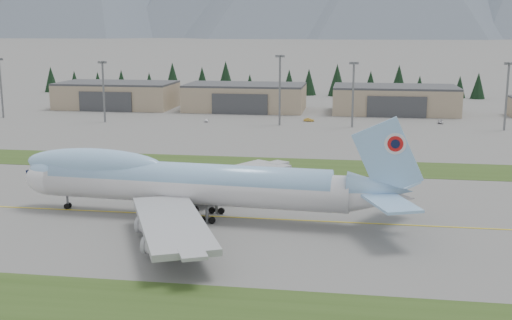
% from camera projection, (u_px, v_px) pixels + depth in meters
% --- Properties ---
extents(ground, '(7000.00, 7000.00, 0.00)m').
position_uv_depth(ground, '(187.00, 215.00, 116.03)').
color(ground, '#626260').
rests_on(ground, ground).
extents(grass_strip_near, '(400.00, 14.00, 0.08)m').
position_uv_depth(grass_strip_near, '(108.00, 302.00, 79.26)').
color(grass_strip_near, '#314A1A').
rests_on(grass_strip_near, ground).
extents(grass_strip_far, '(400.00, 18.00, 0.08)m').
position_uv_depth(grass_strip_far, '(234.00, 164.00, 159.58)').
color(grass_strip_far, '#314A1A').
rests_on(grass_strip_far, ground).
extents(taxiway_line_main, '(400.00, 0.40, 0.02)m').
position_uv_depth(taxiway_line_main, '(187.00, 215.00, 116.03)').
color(taxiway_line_main, yellow).
rests_on(taxiway_line_main, ground).
extents(boeing_747_freighter, '(73.17, 63.10, 19.29)m').
position_uv_depth(boeing_747_freighter, '(189.00, 182.00, 113.79)').
color(boeing_747_freighter, silver).
rests_on(boeing_747_freighter, ground).
extents(hangar_left, '(48.00, 26.60, 10.80)m').
position_uv_depth(hangar_left, '(117.00, 95.00, 270.48)').
color(hangar_left, tan).
rests_on(hangar_left, ground).
extents(hangar_center, '(48.00, 26.60, 10.80)m').
position_uv_depth(hangar_center, '(245.00, 97.00, 262.23)').
color(hangar_center, tan).
rests_on(hangar_center, ground).
extents(hangar_right, '(48.00, 26.60, 10.80)m').
position_uv_depth(hangar_right, '(395.00, 100.00, 253.24)').
color(hangar_right, tan).
rests_on(hangar_right, ground).
extents(floodlight_masts, '(204.98, 8.53, 24.15)m').
position_uv_depth(floodlight_masts, '(296.00, 80.00, 218.27)').
color(floodlight_masts, slate).
rests_on(floodlight_masts, ground).
extents(service_vehicle_a, '(2.21, 3.41, 1.08)m').
position_uv_depth(service_vehicle_a, '(206.00, 122.00, 230.52)').
color(service_vehicle_a, white).
rests_on(service_vehicle_a, ground).
extents(service_vehicle_b, '(3.84, 1.71, 1.23)m').
position_uv_depth(service_vehicle_b, '(309.00, 121.00, 231.60)').
color(service_vehicle_b, gold).
rests_on(service_vehicle_b, ground).
extents(service_vehicle_c, '(2.07, 4.22, 1.18)m').
position_uv_depth(service_vehicle_c, '(440.00, 123.00, 226.85)').
color(service_vehicle_c, '#ABAAAF').
rests_on(service_vehicle_c, ground).
extents(conifer_belt, '(274.03, 15.95, 16.68)m').
position_uv_depth(conifer_belt, '(310.00, 81.00, 318.84)').
color(conifer_belt, black).
rests_on(conifer_belt, ground).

